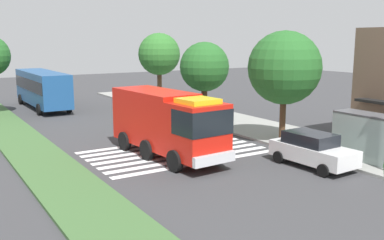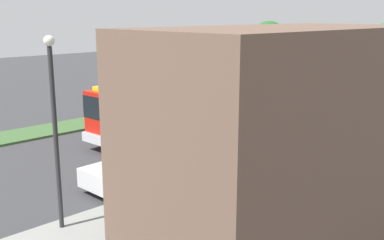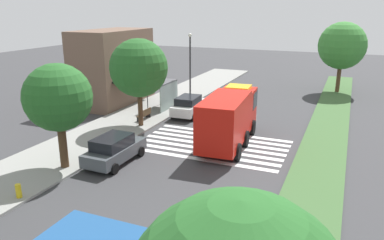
{
  "view_description": "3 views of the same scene",
  "coord_description": "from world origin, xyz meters",
  "px_view_note": "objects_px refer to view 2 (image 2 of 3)",
  "views": [
    {
      "loc": [
        20.25,
        -12.18,
        6.4
      ],
      "look_at": [
        -1.47,
        1.29,
        1.7
      ],
      "focal_mm": 41.01,
      "sensor_mm": 36.0,
      "label": 1
    },
    {
      "loc": [
        16.55,
        20.11,
        7.44
      ],
      "look_at": [
        -0.99,
        1.88,
        1.57
      ],
      "focal_mm": 42.93,
      "sensor_mm": 36.0,
      "label": 2
    },
    {
      "loc": [
        -24.17,
        -8.23,
        9.15
      ],
      "look_at": [
        -0.24,
        1.89,
        1.34
      ],
      "focal_mm": 35.18,
      "sensor_mm": 36.0,
      "label": 3
    }
  ],
  "objects_px": {
    "transit_bus": "(320,72)",
    "bus_stop_shelter": "(156,163)",
    "median_tree_far_west": "(269,39)",
    "fire_truck": "(150,107)",
    "parked_car_mid": "(133,166)",
    "sidewalk_tree_center": "(240,75)",
    "sidewalk_tree_west": "(337,69)",
    "fire_hydrant": "(356,120)",
    "parked_car_west": "(285,124)",
    "street_lamp": "(54,119)",
    "bench_near_shelter": "(225,171)"
  },
  "relations": [
    {
      "from": "sidewalk_tree_west",
      "to": "sidewalk_tree_center",
      "type": "xyz_separation_m",
      "value": [
        8.8,
        0.0,
        0.41
      ]
    },
    {
      "from": "bus_stop_shelter",
      "to": "fire_truck",
      "type": "bearing_deg",
      "value": -127.67
    },
    {
      "from": "bench_near_shelter",
      "to": "bus_stop_shelter",
      "type": "bearing_deg",
      "value": 0.1
    },
    {
      "from": "bus_stop_shelter",
      "to": "median_tree_far_west",
      "type": "height_order",
      "value": "median_tree_far_west"
    },
    {
      "from": "sidewalk_tree_west",
      "to": "median_tree_far_west",
      "type": "bearing_deg",
      "value": -130.34
    },
    {
      "from": "parked_car_mid",
      "to": "transit_bus",
      "type": "xyz_separation_m",
      "value": [
        -27.04,
        -6.98,
        1.16
      ]
    },
    {
      "from": "median_tree_far_west",
      "to": "parked_car_mid",
      "type": "bearing_deg",
      "value": 24.82
    },
    {
      "from": "transit_bus",
      "to": "fire_hydrant",
      "type": "relative_size",
      "value": 15.69
    },
    {
      "from": "fire_truck",
      "to": "parked_car_mid",
      "type": "bearing_deg",
      "value": 41.1
    },
    {
      "from": "transit_bus",
      "to": "fire_truck",
      "type": "bearing_deg",
      "value": -176.19
    },
    {
      "from": "bus_stop_shelter",
      "to": "sidewalk_tree_west",
      "type": "relative_size",
      "value": 0.57
    },
    {
      "from": "median_tree_far_west",
      "to": "fire_truck",
      "type": "bearing_deg",
      "value": 17.44
    },
    {
      "from": "transit_bus",
      "to": "bus_stop_shelter",
      "type": "distance_m",
      "value": 29.61
    },
    {
      "from": "parked_car_west",
      "to": "median_tree_far_west",
      "type": "relative_size",
      "value": 0.66
    },
    {
      "from": "fire_truck",
      "to": "bus_stop_shelter",
      "type": "bearing_deg",
      "value": 48.08
    },
    {
      "from": "parked_car_west",
      "to": "street_lamp",
      "type": "bearing_deg",
      "value": 7.2
    },
    {
      "from": "parked_car_mid",
      "to": "bus_stop_shelter",
      "type": "distance_m",
      "value": 3.05
    },
    {
      "from": "fire_truck",
      "to": "bench_near_shelter",
      "type": "distance_m",
      "value": 8.53
    },
    {
      "from": "fire_truck",
      "to": "parked_car_mid",
      "type": "relative_size",
      "value": 1.9
    },
    {
      "from": "parked_car_west",
      "to": "sidewalk_tree_center",
      "type": "height_order",
      "value": "sidewalk_tree_center"
    },
    {
      "from": "street_lamp",
      "to": "parked_car_mid",
      "type": "bearing_deg",
      "value": -158.08
    },
    {
      "from": "bus_stop_shelter",
      "to": "fire_hydrant",
      "type": "xyz_separation_m",
      "value": [
        -18.15,
        -1.02,
        -1.4
      ]
    },
    {
      "from": "fire_truck",
      "to": "transit_bus",
      "type": "distance_m",
      "value": 21.78
    },
    {
      "from": "bus_stop_shelter",
      "to": "transit_bus",
      "type": "bearing_deg",
      "value": -160.87
    },
    {
      "from": "parked_car_mid",
      "to": "sidewalk_tree_center",
      "type": "relative_size",
      "value": 0.66
    },
    {
      "from": "fire_truck",
      "to": "median_tree_far_west",
      "type": "distance_m",
      "value": 20.89
    },
    {
      "from": "sidewalk_tree_west",
      "to": "parked_car_west",
      "type": "bearing_deg",
      "value": -49.18
    },
    {
      "from": "parked_car_mid",
      "to": "median_tree_far_west",
      "type": "xyz_separation_m",
      "value": [
        -25.04,
        -11.58,
        4.14
      ]
    },
    {
      "from": "parked_car_west",
      "to": "parked_car_mid",
      "type": "distance_m",
      "value": 11.43
    },
    {
      "from": "bus_stop_shelter",
      "to": "sidewalk_tree_center",
      "type": "xyz_separation_m",
      "value": [
        -5.48,
        -0.52,
        2.82
      ]
    },
    {
      "from": "sidewalk_tree_west",
      "to": "sidewalk_tree_center",
      "type": "relative_size",
      "value": 0.9
    },
    {
      "from": "parked_car_mid",
      "to": "sidewalk_tree_west",
      "type": "bearing_deg",
      "value": 167.97
    },
    {
      "from": "transit_bus",
      "to": "bench_near_shelter",
      "type": "distance_m",
      "value": 25.9
    },
    {
      "from": "transit_bus",
      "to": "bus_stop_shelter",
      "type": "bearing_deg",
      "value": -161.26
    },
    {
      "from": "transit_bus",
      "to": "sidewalk_tree_center",
      "type": "xyz_separation_m",
      "value": [
        22.5,
        9.18,
        2.65
      ]
    },
    {
      "from": "transit_bus",
      "to": "bench_near_shelter",
      "type": "xyz_separation_m",
      "value": [
        23.98,
        9.7,
        -1.46
      ]
    },
    {
      "from": "parked_car_mid",
      "to": "bus_stop_shelter",
      "type": "relative_size",
      "value": 1.29
    },
    {
      "from": "parked_car_mid",
      "to": "median_tree_far_west",
      "type": "distance_m",
      "value": 27.9
    },
    {
      "from": "parked_car_mid",
      "to": "fire_hydrant",
      "type": "height_order",
      "value": "parked_car_mid"
    },
    {
      "from": "fire_truck",
      "to": "bus_stop_shelter",
      "type": "relative_size",
      "value": 2.44
    },
    {
      "from": "fire_truck",
      "to": "fire_hydrant",
      "type": "height_order",
      "value": "fire_truck"
    },
    {
      "from": "transit_bus",
      "to": "parked_car_mid",
      "type": "bearing_deg",
      "value": -165.92
    },
    {
      "from": "parked_car_west",
      "to": "sidewalk_tree_center",
      "type": "relative_size",
      "value": 0.65
    },
    {
      "from": "sidewalk_tree_center",
      "to": "median_tree_far_west",
      "type": "height_order",
      "value": "sidewalk_tree_center"
    },
    {
      "from": "fire_truck",
      "to": "sidewalk_tree_center",
      "type": "bearing_deg",
      "value": 79.86
    },
    {
      "from": "fire_truck",
      "to": "street_lamp",
      "type": "distance_m",
      "value": 12.32
    },
    {
      "from": "parked_car_west",
      "to": "median_tree_far_west",
      "type": "xyz_separation_m",
      "value": [
        -13.61,
        -11.58,
        4.15
      ]
    },
    {
      "from": "sidewalk_tree_west",
      "to": "median_tree_far_west",
      "type": "xyz_separation_m",
      "value": [
        -11.71,
        -13.78,
        0.75
      ]
    },
    {
      "from": "parked_car_west",
      "to": "bench_near_shelter",
      "type": "height_order",
      "value": "parked_car_west"
    },
    {
      "from": "street_lamp",
      "to": "fire_hydrant",
      "type": "distance_m",
      "value": 21.97
    }
  ]
}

